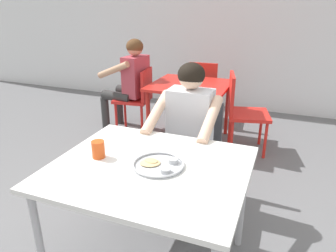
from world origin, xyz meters
name	(u,v)px	position (x,y,z in m)	size (l,w,h in m)	color
table_foreground	(150,177)	(0.07, 0.04, 0.67)	(1.09, 0.94, 0.74)	white
thali_tray	(159,164)	(0.12, 0.05, 0.75)	(0.29, 0.29, 0.03)	#B7BABF
drinking_cup	(98,149)	(-0.25, 0.02, 0.80)	(0.08, 0.08, 0.10)	#D84C19
chair_foreground	(194,143)	(0.06, 0.96, 0.49)	(0.44, 0.43, 0.83)	#3F3F44
diner_foreground	(186,127)	(0.06, 0.73, 0.71)	(0.49, 0.55, 1.19)	black
table_background_red	(190,91)	(-0.33, 2.04, 0.62)	(0.88, 0.83, 0.71)	red
chair_red_left	(138,96)	(-1.00, 2.02, 0.49)	(0.47, 0.44, 0.83)	red
chair_red_right	(241,108)	(0.29, 1.98, 0.51)	(0.53, 0.53, 0.88)	red
chair_red_far	(204,88)	(-0.33, 2.71, 0.49)	(0.42, 0.43, 0.85)	red
patron_background	(130,78)	(-1.12, 2.05, 0.71)	(0.59, 0.54, 1.19)	#313131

